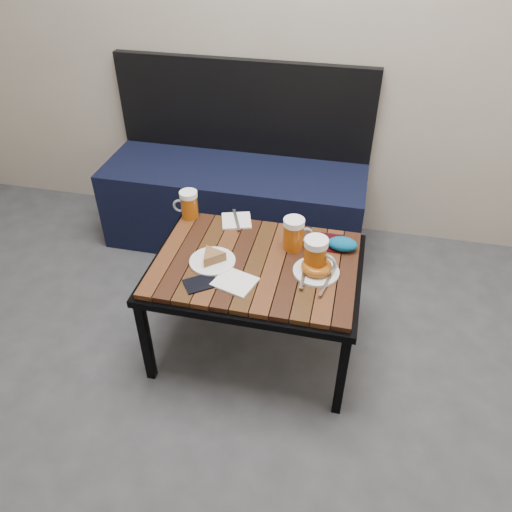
% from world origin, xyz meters
% --- Properties ---
extents(bench, '(1.40, 0.50, 0.95)m').
position_xyz_m(bench, '(-0.24, 1.76, 0.27)').
color(bench, black).
rests_on(bench, ground).
extents(cafe_table, '(0.84, 0.62, 0.47)m').
position_xyz_m(cafe_table, '(0.05, 0.97, 0.43)').
color(cafe_table, black).
rests_on(cafe_table, ground).
extents(beer_mug_left, '(0.12, 0.08, 0.13)m').
position_xyz_m(beer_mug_left, '(-0.31, 1.22, 0.54)').
color(beer_mug_left, '#A74E0D').
rests_on(beer_mug_left, cafe_table).
extents(beer_mug_centre, '(0.13, 0.11, 0.14)m').
position_xyz_m(beer_mug_centre, '(0.18, 1.09, 0.54)').
color(beer_mug_centre, '#A74E0D').
rests_on(beer_mug_centre, cafe_table).
extents(beer_mug_right, '(0.14, 0.11, 0.15)m').
position_xyz_m(beer_mug_right, '(0.29, 0.96, 0.55)').
color(beer_mug_right, '#A74E0D').
rests_on(beer_mug_right, cafe_table).
extents(plate_pie, '(0.18, 0.18, 0.05)m').
position_xyz_m(plate_pie, '(-0.11, 0.92, 0.49)').
color(plate_pie, white).
rests_on(plate_pie, cafe_table).
extents(plate_bagel, '(0.18, 0.23, 0.05)m').
position_xyz_m(plate_bagel, '(0.30, 0.95, 0.49)').
color(plate_bagel, white).
rests_on(plate_bagel, cafe_table).
extents(napkin_left, '(0.16, 0.16, 0.01)m').
position_xyz_m(napkin_left, '(-0.09, 1.23, 0.48)').
color(napkin_left, white).
rests_on(napkin_left, cafe_table).
extents(napkin_right, '(0.18, 0.16, 0.01)m').
position_xyz_m(napkin_right, '(0.01, 0.82, 0.48)').
color(napkin_right, white).
rests_on(napkin_right, cafe_table).
extents(passport_navy, '(0.15, 0.14, 0.01)m').
position_xyz_m(passport_navy, '(-0.12, 0.79, 0.47)').
color(passport_navy, black).
rests_on(passport_navy, cafe_table).
extents(passport_burgundy, '(0.09, 0.13, 0.01)m').
position_xyz_m(passport_burgundy, '(0.33, 1.16, 0.48)').
color(passport_burgundy, black).
rests_on(passport_burgundy, cafe_table).
extents(knit_pouch, '(0.12, 0.08, 0.05)m').
position_xyz_m(knit_pouch, '(0.38, 1.13, 0.50)').
color(knit_pouch, navy).
rests_on(knit_pouch, cafe_table).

